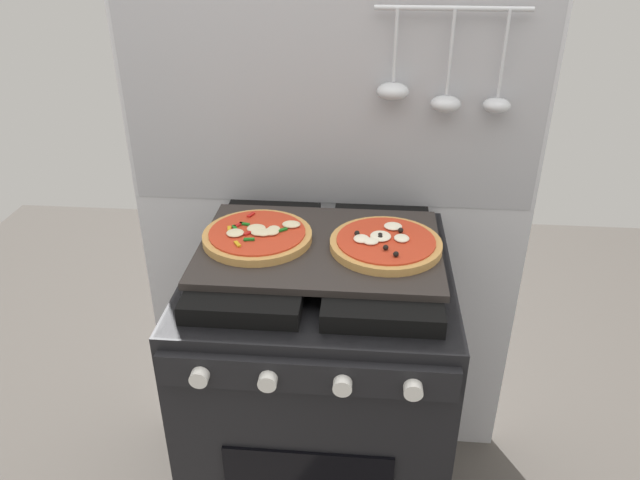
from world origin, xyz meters
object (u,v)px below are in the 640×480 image
Objects in this scene: baking_tray at (320,247)px; pizza_right at (385,243)px; pizza_left at (258,235)px; stove at (320,400)px.

baking_tray is 2.18× the size of pizza_right.
pizza_left is 1.00× the size of pizza_right.
pizza_right is (0.29, -0.01, 0.00)m from pizza_left.
baking_tray is at bearing 177.65° from pizza_right.
pizza_left is 0.29m from pizza_right.
pizza_right reaches higher than baking_tray.
stove is 0.50m from pizza_right.
baking_tray is 2.18× the size of pizza_left.
pizza_right reaches higher than stove.
baking_tray is 0.14m from pizza_left.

